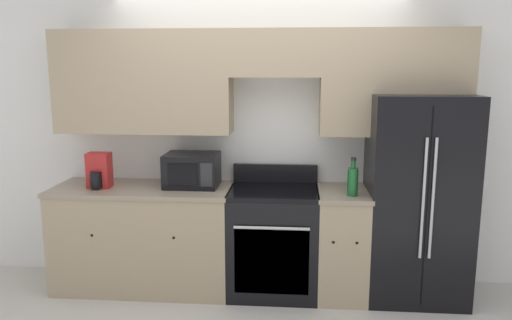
{
  "coord_description": "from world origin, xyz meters",
  "views": [
    {
      "loc": [
        0.34,
        -3.76,
        1.92
      ],
      "look_at": [
        -0.0,
        0.31,
        1.16
      ],
      "focal_mm": 35.0,
      "sensor_mm": 36.0,
      "label": 1
    }
  ],
  "objects": [
    {
      "name": "lower_cabinets_left",
      "position": [
        -0.98,
        0.31,
        0.45
      ],
      "size": [
        1.54,
        0.64,
        0.91
      ],
      "color": "tan",
      "rests_on": "ground_plane"
    },
    {
      "name": "oven_range",
      "position": [
        0.15,
        0.31,
        0.46
      ],
      "size": [
        0.75,
        0.65,
        1.07
      ],
      "color": "black",
      "rests_on": "ground_plane"
    },
    {
      "name": "ground_plane",
      "position": [
        0.0,
        0.0,
        0.0
      ],
      "size": [
        12.0,
        12.0,
        0.0
      ],
      "primitive_type": "plane",
      "color": "beige"
    },
    {
      "name": "wall_back",
      "position": [
        -0.01,
        0.58,
        1.51
      ],
      "size": [
        8.0,
        0.39,
        2.6
      ],
      "color": "white",
      "rests_on": "ground_plane"
    },
    {
      "name": "refrigerator",
      "position": [
        1.33,
        0.35,
        0.85
      ],
      "size": [
        0.81,
        0.74,
        1.71
      ],
      "color": "black",
      "rests_on": "ground_plane"
    },
    {
      "name": "lower_cabinets_right",
      "position": [
        0.73,
        0.31,
        0.45
      ],
      "size": [
        0.43,
        0.64,
        0.91
      ],
      "color": "tan",
      "rests_on": "ground_plane"
    },
    {
      "name": "bottle",
      "position": [
        0.79,
        0.16,
        1.03
      ],
      "size": [
        0.09,
        0.09,
        0.31
      ],
      "color": "#195928",
      "rests_on": "lower_cabinets_right"
    },
    {
      "name": "microwave",
      "position": [
        -0.56,
        0.37,
        1.05
      ],
      "size": [
        0.45,
        0.37,
        0.28
      ],
      "color": "black",
      "rests_on": "lower_cabinets_left"
    },
    {
      "name": "electric_kettle",
      "position": [
        -1.34,
        0.26,
        1.05
      ],
      "size": [
        0.19,
        0.2,
        0.3
      ],
      "color": "#B22323",
      "rests_on": "lower_cabinets_left"
    }
  ]
}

